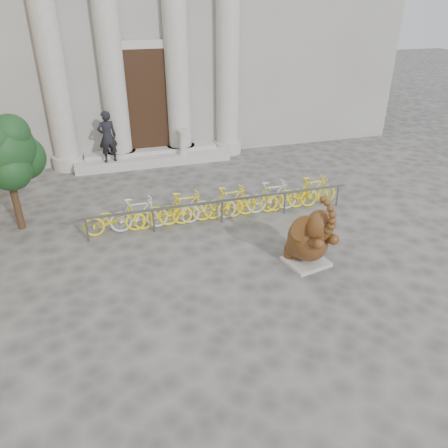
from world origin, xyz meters
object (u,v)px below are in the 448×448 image
object	(u,v)px
tree	(5,152)
pedestrian	(107,137)
elephant_statue	(309,239)
bike_rack	(219,204)

from	to	relation	value
tree	pedestrian	size ratio (longest dim) A/B	1.72
elephant_statue	tree	world-z (taller)	tree
bike_rack	tree	xyz separation A→B (m)	(-5.56, 1.09, 1.79)
elephant_statue	pedestrian	bearing A→B (deg)	105.81
elephant_statue	tree	bearing A→B (deg)	137.96
elephant_statue	bike_rack	distance (m)	3.33
elephant_statue	tree	xyz separation A→B (m)	(-6.95, 4.11, 1.58)
elephant_statue	tree	distance (m)	8.23
pedestrian	bike_rack	bearing A→B (deg)	105.12
bike_rack	pedestrian	xyz separation A→B (m)	(-2.78, 5.07, 0.82)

